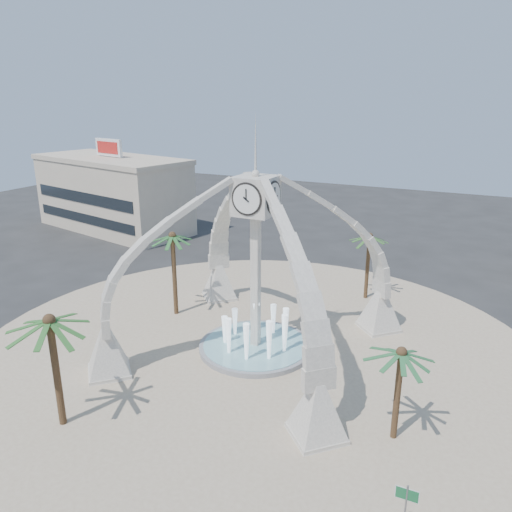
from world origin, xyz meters
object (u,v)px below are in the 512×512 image
at_px(palm_north, 370,237).
at_px(palm_south, 49,322).
at_px(clock_tower, 256,263).
at_px(street_sign, 406,501).
at_px(palm_west, 172,237).
at_px(fountain, 256,346).
at_px(palm_east, 401,354).

height_order(palm_north, palm_south, palm_south).
relative_size(clock_tower, street_sign, 6.97).
distance_m(palm_south, street_sign, 18.62).
distance_m(clock_tower, palm_west, 8.92).
bearing_deg(palm_west, palm_north, 37.91).
bearing_deg(palm_west, street_sign, -33.94).
bearing_deg(palm_west, clock_tower, -16.52).
height_order(clock_tower, fountain, clock_tower).
xyz_separation_m(clock_tower, street_sign, (12.36, -11.53, -4.65)).
distance_m(clock_tower, street_sign, 17.53).
xyz_separation_m(fountain, palm_west, (-8.55, 2.53, 6.31)).
height_order(fountain, palm_north, palm_north).
bearing_deg(palm_east, palm_north, 108.71).
distance_m(clock_tower, palm_south, 13.51).
bearing_deg(palm_south, palm_west, 100.75).
relative_size(palm_east, street_sign, 2.22).
height_order(palm_south, street_sign, palm_south).
height_order(fountain, palm_west, palm_west).
xyz_separation_m(palm_east, palm_south, (-16.49, -6.82, 1.18)).
bearing_deg(street_sign, fountain, 135.61).
bearing_deg(palm_south, palm_north, 67.53).
relative_size(palm_south, street_sign, 2.73).
bearing_deg(palm_north, fountain, -109.78).
xyz_separation_m(fountain, street_sign, (12.36, -11.53, 1.55)).
bearing_deg(fountain, street_sign, -43.03).
height_order(palm_north, street_sign, palm_north).
bearing_deg(clock_tower, street_sign, -43.03).
bearing_deg(fountain, palm_south, -115.17).
bearing_deg(palm_north, palm_south, -112.47).
bearing_deg(palm_west, fountain, -16.52).
xyz_separation_m(palm_west, street_sign, (20.90, -14.07, -4.75)).
relative_size(fountain, palm_north, 1.25).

